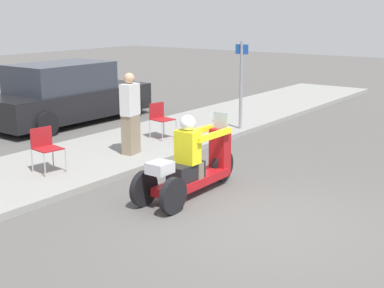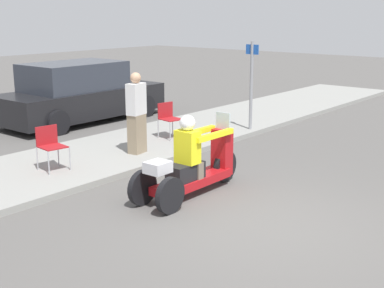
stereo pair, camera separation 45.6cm
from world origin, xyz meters
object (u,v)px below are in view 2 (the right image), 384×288
(parked_car_lot_center, at_px, (80,94))
(street_sign, at_px, (251,82))
(motorcycle_trike, at_px, (192,166))
(folding_chair_set_back, at_px, (50,143))
(spectator_mid_group, at_px, (137,115))
(folding_chair_curbside, at_px, (169,116))

(parked_car_lot_center, xyz_separation_m, street_sign, (1.73, -4.58, 0.54))
(motorcycle_trike, distance_m, folding_chair_set_back, 2.89)
(spectator_mid_group, height_order, folding_chair_set_back, spectator_mid_group)
(folding_chair_set_back, relative_size, street_sign, 0.37)
(spectator_mid_group, distance_m, folding_chair_set_back, 1.96)
(spectator_mid_group, distance_m, folding_chair_curbside, 1.59)
(spectator_mid_group, height_order, street_sign, street_sign)
(folding_chair_curbside, height_order, parked_car_lot_center, parked_car_lot_center)
(motorcycle_trike, bearing_deg, spectator_mid_group, 65.89)
(motorcycle_trike, relative_size, spectator_mid_group, 1.42)
(motorcycle_trike, height_order, folding_chair_set_back, motorcycle_trike)
(spectator_mid_group, xyz_separation_m, parked_car_lot_center, (1.76, 4.03, -0.16))
(spectator_mid_group, xyz_separation_m, street_sign, (3.49, -0.55, 0.38))
(folding_chair_curbside, xyz_separation_m, street_sign, (1.99, -1.00, 0.69))
(spectator_mid_group, relative_size, parked_car_lot_center, 0.35)
(spectator_mid_group, distance_m, street_sign, 3.55)
(motorcycle_trike, xyz_separation_m, parked_car_lot_center, (2.82, 6.39, 0.28))
(parked_car_lot_center, bearing_deg, street_sign, -69.31)
(folding_chair_curbside, distance_m, street_sign, 2.33)
(motorcycle_trike, relative_size, street_sign, 1.10)
(motorcycle_trike, bearing_deg, street_sign, 21.75)
(street_sign, bearing_deg, spectator_mid_group, 171.07)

